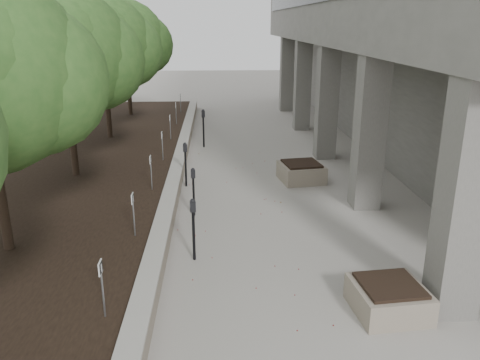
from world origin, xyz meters
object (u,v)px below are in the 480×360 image
object	(u,v)px
crabapple_tree_4	(104,67)
parking_meter_5	(203,128)
parking_meter_3	(194,192)
crabapple_tree_3	(66,83)
planter_front	(389,298)
planter_back	(301,172)
parking_meter_2	(194,230)
crabapple_tree_5	(127,58)
parking_meter_4	(186,165)

from	to	relation	value
crabapple_tree_4	parking_meter_5	size ratio (longest dim) A/B	3.57
parking_meter_5	parking_meter_3	bearing A→B (deg)	-102.31
crabapple_tree_3	parking_meter_3	xyz separation A→B (m)	(3.63, -2.43, -2.48)
planter_front	planter_back	bearing A→B (deg)	92.00
parking_meter_2	crabapple_tree_4	bearing A→B (deg)	99.93
parking_meter_2	planter_back	size ratio (longest dim) A/B	1.07
crabapple_tree_5	planter_back	distance (m)	12.24
parking_meter_2	parking_meter_5	xyz separation A→B (m)	(0.00, 9.65, 0.08)
crabapple_tree_5	parking_meter_5	xyz separation A→B (m)	(3.73, -5.25, -2.36)
crabapple_tree_3	parking_meter_2	bearing A→B (deg)	-52.73
crabapple_tree_3	parking_meter_5	distance (m)	6.48
parking_meter_2	planter_back	world-z (taller)	parking_meter_2
crabapple_tree_4	parking_meter_3	bearing A→B (deg)	-63.97
crabapple_tree_3	crabapple_tree_4	world-z (taller)	same
parking_meter_5	parking_meter_2	bearing A→B (deg)	-101.49
crabapple_tree_4	crabapple_tree_5	xyz separation A→B (m)	(0.00, 5.00, 0.00)
parking_meter_3	planter_front	bearing A→B (deg)	-61.51
parking_meter_5	crabapple_tree_5	bearing A→B (deg)	113.93
crabapple_tree_4	planter_back	xyz separation A→B (m)	(6.88, -4.72, -2.82)
crabapple_tree_5	parking_meter_4	world-z (taller)	crabapple_tree_5
crabapple_tree_4	parking_meter_3	size ratio (longest dim) A/B	4.25
planter_back	parking_meter_4	bearing A→B (deg)	-174.31
crabapple_tree_5	parking_meter_5	bearing A→B (deg)	-54.60
crabapple_tree_3	parking_meter_2	size ratio (longest dim) A/B	3.97
crabapple_tree_4	parking_meter_5	world-z (taller)	crabapple_tree_4
parking_meter_4	parking_meter_5	xyz separation A→B (m)	(0.44, 4.83, 0.08)
planter_front	planter_back	xyz separation A→B (m)	(-0.25, 7.28, 0.02)
crabapple_tree_3	parking_meter_2	xyz separation A→B (m)	(3.73, -4.90, -2.44)
crabapple_tree_3	parking_meter_2	distance (m)	6.62
crabapple_tree_5	planter_front	size ratio (longest dim) A/B	4.64
parking_meter_2	parking_meter_3	distance (m)	2.48
parking_meter_5	planter_back	xyz separation A→B (m)	(3.15, -4.47, -0.46)
parking_meter_2	parking_meter_5	bearing A→B (deg)	79.27
crabapple_tree_3	parking_meter_3	distance (m)	5.02
planter_front	planter_back	size ratio (longest dim) A/B	0.92
crabapple_tree_5	planter_front	distance (m)	18.66
parking_meter_5	planter_front	size ratio (longest dim) A/B	1.30
parking_meter_4	planter_back	bearing A→B (deg)	-4.56
parking_meter_4	planter_back	world-z (taller)	parking_meter_4
parking_meter_3	planter_front	distance (m)	5.78
crabapple_tree_5	parking_meter_2	world-z (taller)	crabapple_tree_5
crabapple_tree_4	planter_front	world-z (taller)	crabapple_tree_4
parking_meter_2	crabapple_tree_5	bearing A→B (deg)	93.34
crabapple_tree_4	planter_front	distance (m)	14.25
parking_meter_3	planter_front	world-z (taller)	parking_meter_3
crabapple_tree_3	planter_back	xyz separation A→B (m)	(6.88, 0.28, -2.82)
parking_meter_5	planter_front	distance (m)	12.24
parking_meter_3	parking_meter_4	xyz separation A→B (m)	(-0.33, 2.35, 0.05)
crabapple_tree_5	parking_meter_2	size ratio (longest dim) A/B	3.97
parking_meter_2	planter_back	distance (m)	6.08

